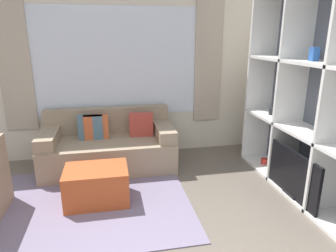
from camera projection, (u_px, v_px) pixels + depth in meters
The scene contains 6 objects.
wall_back at pixel (117, 69), 4.52m from camera, with size 5.75×0.11×2.70m.
wall_right at pixel (325, 80), 3.45m from camera, with size 0.07×4.35×2.70m, color beige.
area_rug at pixel (58, 206), 3.34m from camera, with size 2.94×1.86×0.01m, color slate.
shelving_unit at pixel (315, 103), 3.32m from camera, with size 0.43×2.38×2.33m.
couch_main at pixel (109, 146), 4.33m from camera, with size 1.83×0.91×0.81m.
ottoman at pixel (97, 185), 3.40m from camera, with size 0.70×0.51×0.41m.
Camera 1 is at (-0.13, -1.47, 1.83)m, focal length 32.00 mm.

